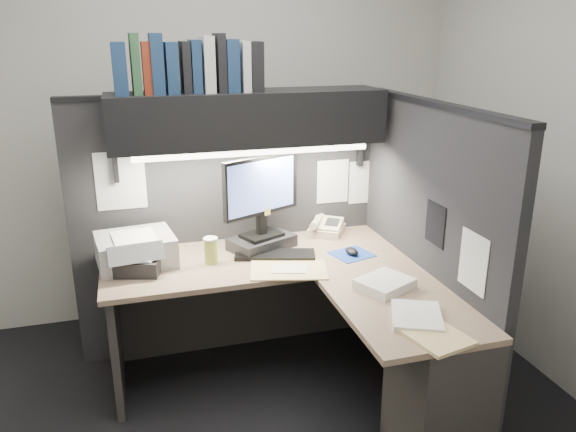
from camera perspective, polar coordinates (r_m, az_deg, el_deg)
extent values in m
plane|color=black|center=(3.12, -2.66, -20.75)|extent=(3.50, 3.50, 0.00)
cube|color=beige|center=(3.95, -8.16, 9.11)|extent=(3.50, 0.04, 2.70)
cube|color=beige|center=(1.19, 14.10, -13.27)|extent=(3.50, 0.04, 2.70)
cube|color=black|center=(3.54, -5.93, -1.05)|extent=(1.90, 0.06, 1.60)
cube|color=black|center=(3.19, 13.73, -3.72)|extent=(0.06, 1.50, 1.60)
cube|color=#8F725B|center=(3.25, -3.47, -4.43)|extent=(1.70, 0.68, 0.03)
cube|color=#8F725B|center=(2.77, 11.51, -8.98)|extent=(0.60, 0.85, 0.03)
cube|color=#2E2B29|center=(3.67, -4.42, -7.96)|extent=(1.61, 0.02, 0.70)
cube|color=#2E2B29|center=(3.35, -17.10, -11.50)|extent=(0.04, 0.61, 0.70)
cube|color=#2E2B29|center=(2.83, 15.08, -17.19)|extent=(0.38, 0.40, 0.70)
cube|color=black|center=(3.22, -4.06, 9.91)|extent=(1.55, 0.34, 0.30)
cylinder|color=white|center=(3.12, -3.44, 6.46)|extent=(1.32, 0.04, 0.04)
cube|color=black|center=(3.36, -2.68, -2.69)|extent=(0.43, 0.36, 0.07)
cube|color=black|center=(3.32, -2.71, -0.77)|extent=(0.06, 0.06, 0.12)
cube|color=black|center=(3.24, -2.75, 3.10)|extent=(0.49, 0.25, 0.34)
cube|color=#6D88F0|center=(3.23, -2.67, 3.02)|extent=(0.43, 0.20, 0.30)
cube|color=black|center=(3.24, -1.33, -3.95)|extent=(0.48, 0.27, 0.02)
cube|color=#1C3E9C|center=(3.29, 6.50, -3.88)|extent=(0.26, 0.25, 0.00)
ellipsoid|color=black|center=(3.28, 6.49, -3.58)|extent=(0.07, 0.11, 0.04)
cube|color=beige|center=(3.59, 3.94, -1.22)|extent=(0.29, 0.29, 0.08)
cylinder|color=#BABD4B|center=(3.16, -7.83, -3.58)|extent=(0.09, 0.09, 0.14)
cube|color=#9C9FA2|center=(3.23, -15.23, -3.31)|extent=(0.45, 0.40, 0.16)
cube|color=black|center=(3.15, -15.21, -4.69)|extent=(0.33, 0.30, 0.08)
cube|color=#E0C37E|center=(3.06, 0.07, -5.50)|extent=(0.46, 0.36, 0.01)
cube|color=white|center=(2.89, 9.78, -6.79)|extent=(0.32, 0.30, 0.05)
cube|color=white|center=(2.63, 12.95, -9.90)|extent=(0.31, 0.34, 0.03)
cube|color=#E0C37E|center=(2.51, 14.67, -11.66)|extent=(0.28, 0.32, 0.02)
cube|color=navy|center=(3.12, -16.76, 14.15)|extent=(0.07, 0.22, 0.26)
cube|color=#295231|center=(3.13, -15.26, 14.69)|extent=(0.05, 0.22, 0.31)
cube|color=maroon|center=(3.14, -14.18, 14.38)|extent=(0.04, 0.22, 0.27)
cube|color=navy|center=(3.12, -13.20, 14.83)|extent=(0.07, 0.22, 0.31)
cube|color=navy|center=(3.13, -11.74, 14.52)|extent=(0.06, 0.22, 0.26)
cube|color=black|center=(3.15, -10.41, 14.65)|extent=(0.04, 0.22, 0.27)
cube|color=navy|center=(3.16, -9.40, 14.78)|extent=(0.05, 0.22, 0.27)
cube|color=silver|center=(3.16, -8.23, 15.01)|extent=(0.06, 0.22, 0.29)
cube|color=black|center=(3.16, -6.96, 15.19)|extent=(0.05, 0.22, 0.31)
cube|color=navy|center=(3.17, -5.92, 14.96)|extent=(0.07, 0.22, 0.28)
cube|color=silver|center=(3.19, -4.52, 14.92)|extent=(0.05, 0.22, 0.27)
cube|color=black|center=(3.20, -3.51, 14.94)|extent=(0.07, 0.22, 0.26)
cube|color=white|center=(3.61, 4.56, 3.51)|extent=(0.21, 0.00, 0.28)
cube|color=white|center=(3.70, 7.75, 3.43)|extent=(0.21, 0.00, 0.28)
cube|color=white|center=(3.36, -16.65, 3.45)|extent=(0.28, 0.00, 0.34)
cube|color=black|center=(2.99, 14.74, -0.80)|extent=(0.00, 0.18, 0.22)
cube|color=white|center=(2.74, 18.31, -4.46)|extent=(0.00, 0.21, 0.28)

